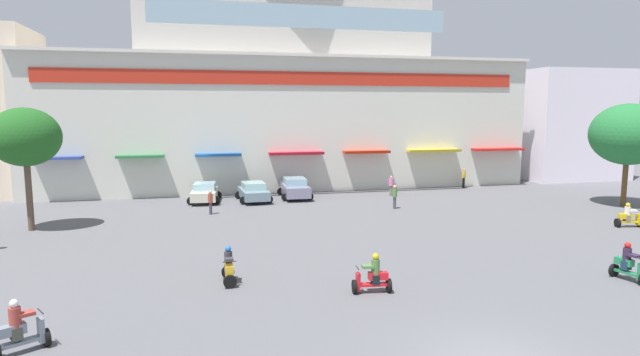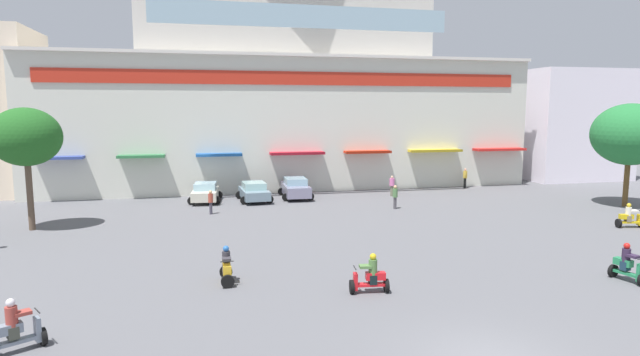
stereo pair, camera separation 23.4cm
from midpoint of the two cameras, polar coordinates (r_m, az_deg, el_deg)
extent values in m
plane|color=#5A5A5F|center=(26.93, 3.67, -7.22)|extent=(128.00, 128.00, 0.00)
cube|color=silver|center=(47.65, -4.09, 5.90)|extent=(41.95, 10.24, 10.98)
cube|color=silver|center=(48.82, -4.30, 17.16)|extent=(24.57, 9.22, 8.07)
cube|color=red|center=(42.59, -3.00, 10.81)|extent=(38.59, 0.12, 1.06)
cube|color=silver|center=(42.69, -3.01, 13.25)|extent=(41.95, 0.70, 0.24)
cube|color=navy|center=(42.70, -26.93, 1.95)|extent=(3.53, 1.10, 0.20)
cube|color=#2B6C3E|center=(41.72, -19.16, 2.24)|extent=(3.43, 1.10, 0.20)
cube|color=#1C5095|center=(41.52, -11.19, 2.49)|extent=(3.53, 1.10, 0.20)
cube|color=red|center=(42.20, -2.74, 2.71)|extent=(4.39, 1.10, 0.20)
cube|color=red|center=(43.68, 4.95, 2.85)|extent=(3.86, 1.10, 0.20)
cube|color=gold|center=(45.94, 12.17, 2.94)|extent=(4.61, 1.10, 0.20)
cube|color=red|center=(48.89, 18.69, 2.98)|extent=(4.69, 1.10, 0.20)
cube|color=#99B7C6|center=(39.07, -1.92, 17.20)|extent=(21.62, 0.08, 1.61)
cube|color=white|center=(58.65, 24.14, 5.37)|extent=(9.90, 10.43, 10.56)
cylinder|color=brown|center=(33.78, -29.28, -1.72)|extent=(0.34, 0.34, 3.97)
ellipsoid|color=#205B20|center=(33.46, -29.64, 3.91)|extent=(3.82, 3.40, 3.27)
cylinder|color=brown|center=(42.62, 30.11, -0.44)|extent=(0.36, 0.36, 3.37)
ellipsoid|color=#247236|center=(42.34, 30.42, 4.13)|extent=(4.93, 5.27, 4.28)
cube|color=beige|center=(39.62, -12.61, -1.71)|extent=(2.13, 3.98, 0.66)
cube|color=#9AC1CE|center=(39.53, -12.63, -0.88)|extent=(1.70, 2.05, 0.50)
cylinder|color=black|center=(40.92, -13.70, -1.88)|extent=(0.61, 0.22, 0.60)
cylinder|color=black|center=(40.77, -11.21, -1.84)|extent=(0.61, 0.22, 0.60)
cylinder|color=black|center=(38.59, -14.05, -2.45)|extent=(0.61, 0.22, 0.60)
cylinder|color=black|center=(38.44, -11.42, -2.41)|extent=(0.61, 0.22, 0.60)
cube|color=slate|center=(39.34, -7.44, -1.66)|extent=(2.09, 4.11, 0.65)
cube|color=#99C2BF|center=(39.25, -7.45, -0.83)|extent=(1.70, 2.10, 0.51)
cylinder|color=black|center=(40.46, -9.00, -1.86)|extent=(0.61, 0.20, 0.60)
cylinder|color=black|center=(40.75, -6.45, -1.75)|extent=(0.61, 0.20, 0.60)
cylinder|color=black|center=(38.04, -8.48, -2.45)|extent=(0.61, 0.20, 0.60)
cylinder|color=black|center=(38.35, -5.77, -2.32)|extent=(0.61, 0.20, 0.60)
cube|color=gray|center=(40.47, -2.93, -1.25)|extent=(1.96, 4.39, 0.79)
cube|color=#8DB3C2|center=(40.38, -2.94, -0.34)|extent=(1.64, 2.22, 0.51)
cylinder|color=black|center=(41.72, -4.45, -1.50)|extent=(0.60, 0.18, 0.60)
cylinder|color=black|center=(41.98, -1.97, -1.43)|extent=(0.60, 0.18, 0.60)
cylinder|color=black|center=(39.09, -3.96, -2.12)|extent=(0.60, 0.18, 0.60)
cylinder|color=black|center=(39.37, -1.32, -2.03)|extent=(0.60, 0.18, 0.60)
cylinder|color=black|center=(35.81, 31.35, -4.18)|extent=(0.25, 0.54, 0.52)
cylinder|color=black|center=(35.10, 29.50, -4.27)|extent=(0.25, 0.54, 0.52)
cube|color=gold|center=(35.44, 30.44, -4.13)|extent=(1.21, 0.52, 0.10)
cube|color=gold|center=(35.25, 30.14, -3.61)|extent=(0.80, 0.45, 0.28)
cube|color=gold|center=(35.70, 31.19, -3.87)|extent=(0.20, 0.34, 0.65)
cylinder|color=black|center=(35.62, 31.29, -3.03)|extent=(0.14, 0.52, 0.04)
cube|color=#7C6E54|center=(35.33, 30.28, -3.80)|extent=(0.34, 0.37, 0.36)
cylinder|color=silver|center=(35.25, 30.33, -3.11)|extent=(0.38, 0.38, 0.49)
sphere|color=gold|center=(35.20, 30.37, -2.54)|extent=(0.25, 0.25, 0.25)
cube|color=silver|center=(35.41, 30.74, -3.06)|extent=(0.50, 0.42, 0.10)
cylinder|color=black|center=(17.86, -28.00, -15.07)|extent=(0.38, 0.52, 0.52)
cube|color=slate|center=(17.71, -30.05, -15.19)|extent=(1.10, 0.80, 0.10)
cube|color=slate|center=(17.52, -30.88, -14.03)|extent=(0.76, 0.61, 0.28)
cube|color=slate|center=(17.74, -28.46, -14.35)|extent=(0.28, 0.35, 0.72)
cylinder|color=black|center=(17.55, -28.50, -12.64)|extent=(0.29, 0.47, 0.04)
cube|color=#42453B|center=(17.58, -30.53, -14.35)|extent=(0.40, 0.42, 0.36)
cylinder|color=#9B3B32|center=(17.42, -30.63, -12.92)|extent=(0.44, 0.44, 0.57)
sphere|color=silver|center=(17.29, -30.72, -11.68)|extent=(0.25, 0.25, 0.25)
cube|color=#9B3B32|center=(17.46, -29.73, -12.70)|extent=(0.55, 0.51, 0.10)
cylinder|color=black|center=(20.00, 3.44, -11.73)|extent=(0.21, 0.53, 0.52)
cylinder|color=black|center=(20.25, 7.18, -11.53)|extent=(0.21, 0.53, 0.52)
cube|color=red|center=(20.10, 5.32, -11.48)|extent=(1.18, 0.42, 0.10)
cube|color=red|center=(20.04, 6.01, -10.55)|extent=(0.77, 0.39, 0.28)
cube|color=red|center=(19.96, 3.82, -11.17)|extent=(0.18, 0.33, 0.64)
cylinder|color=black|center=(19.79, 3.76, -9.72)|extent=(0.10, 0.52, 0.04)
cube|color=black|center=(20.05, 5.70, -10.89)|extent=(0.32, 0.35, 0.36)
cylinder|color=#51783F|center=(19.91, 5.72, -9.61)|extent=(0.36, 0.36, 0.58)
sphere|color=gold|center=(19.80, 5.74, -8.50)|extent=(0.25, 0.25, 0.25)
cube|color=#51783F|center=(19.85, 4.89, -9.56)|extent=(0.48, 0.39, 0.10)
cylinder|color=black|center=(20.81, -10.10, -11.07)|extent=(0.52, 0.15, 0.52)
cylinder|color=black|center=(22.00, -10.31, -10.03)|extent=(0.52, 0.15, 0.52)
cube|color=gold|center=(21.38, -10.21, -10.38)|extent=(0.29, 1.11, 0.10)
cube|color=gold|center=(21.49, -10.27, -9.27)|extent=(0.30, 0.70, 0.28)
cube|color=gold|center=(20.86, -10.14, -10.37)|extent=(0.32, 0.14, 0.67)
cylinder|color=black|center=(20.67, -10.17, -8.96)|extent=(0.52, 0.04, 0.04)
cube|color=#504A4C|center=(21.43, -10.25, -9.65)|extent=(0.32, 0.28, 0.36)
cylinder|color=#363339|center=(21.31, -10.27, -8.54)|extent=(0.32, 0.32, 0.50)
sphere|color=#2961AB|center=(21.21, -10.30, -7.60)|extent=(0.25, 0.25, 0.25)
cube|color=#363339|center=(21.03, -10.23, -8.68)|extent=(0.34, 0.44, 0.10)
cylinder|color=black|center=(24.96, 29.14, -8.76)|extent=(0.54, 0.25, 0.52)
cube|color=#24804F|center=(24.61, 30.34, -8.92)|extent=(0.51, 1.13, 0.10)
cube|color=#24804F|center=(24.63, 29.97, -7.89)|extent=(0.44, 0.75, 0.28)
cube|color=#1A3244|center=(24.60, 30.15, -8.20)|extent=(0.37, 0.34, 0.36)
cylinder|color=#32233D|center=(24.49, 30.22, -7.20)|extent=(0.38, 0.38, 0.53)
sphere|color=red|center=(24.41, 30.28, -6.35)|extent=(0.25, 0.25, 0.25)
cube|color=#32233D|center=(24.34, 30.76, -7.26)|extent=(0.43, 0.50, 0.10)
cylinder|color=#403B48|center=(34.97, -12.02, -3.26)|extent=(0.20, 0.20, 0.79)
cylinder|color=#A44130|center=(34.85, -12.05, -2.17)|extent=(0.33, 0.33, 0.57)
sphere|color=tan|center=(34.79, -12.07, -1.52)|extent=(0.23, 0.23, 0.23)
cylinder|color=#6A6D53|center=(41.74, 7.58, -1.39)|extent=(0.30, 0.30, 0.82)
cylinder|color=#D368A3|center=(41.63, 7.60, -0.44)|extent=(0.48, 0.48, 0.59)
sphere|color=tan|center=(41.58, 7.61, 0.11)|extent=(0.21, 0.21, 0.21)
cylinder|color=#49464B|center=(36.46, 7.94, -2.70)|extent=(0.29, 0.29, 0.82)
cylinder|color=#507A47|center=(36.34, 7.96, -1.61)|extent=(0.46, 0.46, 0.59)
sphere|color=tan|center=(36.28, 7.98, -0.96)|extent=(0.24, 0.24, 0.24)
cylinder|color=black|center=(47.21, 15.23, -0.52)|extent=(0.27, 0.27, 0.88)
cylinder|color=gold|center=(47.11, 15.26, 0.38)|extent=(0.44, 0.44, 0.63)
sphere|color=tan|center=(47.06, 15.28, 0.90)|extent=(0.22, 0.22, 0.22)
camera|label=1|loc=(0.12, -90.20, -0.03)|focal=29.38mm
camera|label=2|loc=(0.12, 89.80, 0.03)|focal=29.38mm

